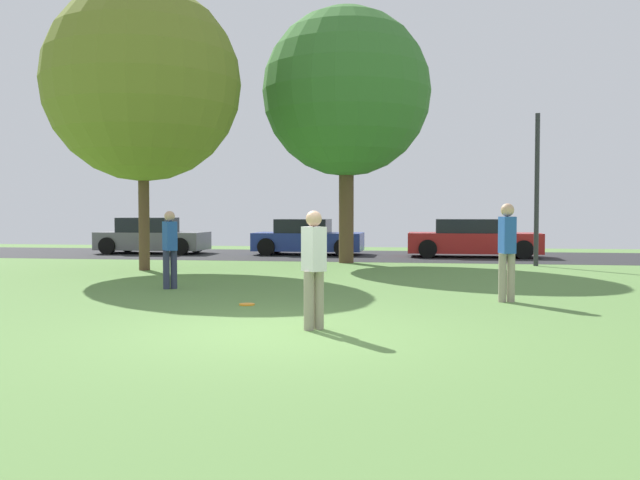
{
  "coord_description": "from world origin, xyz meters",
  "views": [
    {
      "loc": [
        2.02,
        -9.0,
        1.64
      ],
      "look_at": [
        0.0,
        3.65,
        1.09
      ],
      "focal_mm": 38.83,
      "sensor_mm": 36.0,
      "label": 1
    }
  ],
  "objects_px": {
    "oak_tree_center": "(346,93)",
    "parked_car_blue": "(307,238)",
    "person_walking": "(507,247)",
    "frisbee_disc": "(247,304)",
    "oak_tree_right": "(143,84)",
    "parked_car_red": "(472,239)",
    "street_lamp_post": "(537,190)",
    "person_catcher": "(170,246)",
    "parked_car_grey": "(152,237)",
    "person_thrower": "(314,264)"
  },
  "relations": [
    {
      "from": "oak_tree_center",
      "to": "parked_car_blue",
      "type": "relative_size",
      "value": 1.98
    },
    {
      "from": "person_walking",
      "to": "frisbee_disc",
      "type": "xyz_separation_m",
      "value": [
        -4.49,
        -1.13,
        -0.97
      ]
    },
    {
      "from": "oak_tree_right",
      "to": "parked_car_red",
      "type": "relative_size",
      "value": 1.7
    },
    {
      "from": "parked_car_red",
      "to": "street_lamp_post",
      "type": "xyz_separation_m",
      "value": [
        1.63,
        -3.73,
        1.63
      ]
    },
    {
      "from": "person_walking",
      "to": "parked_car_blue",
      "type": "relative_size",
      "value": 0.44
    },
    {
      "from": "oak_tree_right",
      "to": "person_catcher",
      "type": "relative_size",
      "value": 4.77
    },
    {
      "from": "oak_tree_center",
      "to": "parked_car_red",
      "type": "height_order",
      "value": "oak_tree_center"
    },
    {
      "from": "oak_tree_center",
      "to": "person_catcher",
      "type": "xyz_separation_m",
      "value": [
        -2.77,
        -7.82,
        -4.42
      ]
    },
    {
      "from": "person_walking",
      "to": "parked_car_grey",
      "type": "relative_size",
      "value": 0.43
    },
    {
      "from": "person_walking",
      "to": "parked_car_red",
      "type": "relative_size",
      "value": 0.39
    },
    {
      "from": "person_thrower",
      "to": "person_walking",
      "type": "relative_size",
      "value": 0.93
    },
    {
      "from": "person_thrower",
      "to": "parked_car_red",
      "type": "relative_size",
      "value": 0.36
    },
    {
      "from": "person_catcher",
      "to": "parked_car_red",
      "type": "bearing_deg",
      "value": 107.91
    },
    {
      "from": "person_walking",
      "to": "street_lamp_post",
      "type": "height_order",
      "value": "street_lamp_post"
    },
    {
      "from": "oak_tree_center",
      "to": "parked_car_grey",
      "type": "xyz_separation_m",
      "value": [
        -7.94,
        3.54,
        -4.69
      ]
    },
    {
      "from": "parked_car_blue",
      "to": "parked_car_red",
      "type": "bearing_deg",
      "value": -4.28
    },
    {
      "from": "street_lamp_post",
      "to": "person_thrower",
      "type": "bearing_deg",
      "value": -111.47
    },
    {
      "from": "parked_car_grey",
      "to": "street_lamp_post",
      "type": "relative_size",
      "value": 0.91
    },
    {
      "from": "parked_car_red",
      "to": "person_walking",
      "type": "bearing_deg",
      "value": -90.54
    },
    {
      "from": "parked_car_grey",
      "to": "frisbee_disc",
      "type": "bearing_deg",
      "value": -61.28
    },
    {
      "from": "frisbee_disc",
      "to": "parked_car_grey",
      "type": "xyz_separation_m",
      "value": [
        -7.41,
        13.53,
        0.61
      ]
    },
    {
      "from": "oak_tree_right",
      "to": "parked_car_grey",
      "type": "bearing_deg",
      "value": 111.29
    },
    {
      "from": "person_thrower",
      "to": "parked_car_red",
      "type": "bearing_deg",
      "value": -51.68
    },
    {
      "from": "person_walking",
      "to": "parked_car_grey",
      "type": "xyz_separation_m",
      "value": [
        -11.9,
        12.39,
        -0.36
      ]
    },
    {
      "from": "person_thrower",
      "to": "parked_car_grey",
      "type": "bearing_deg",
      "value": -11.03
    },
    {
      "from": "person_walking",
      "to": "street_lamp_post",
      "type": "relative_size",
      "value": 0.39
    },
    {
      "from": "oak_tree_center",
      "to": "street_lamp_post",
      "type": "relative_size",
      "value": 1.77
    },
    {
      "from": "person_thrower",
      "to": "parked_car_grey",
      "type": "relative_size",
      "value": 0.4
    },
    {
      "from": "oak_tree_right",
      "to": "parked_car_red",
      "type": "xyz_separation_m",
      "value": [
        9.25,
        6.94,
        -4.48
      ]
    },
    {
      "from": "person_catcher",
      "to": "street_lamp_post",
      "type": "bearing_deg",
      "value": 90.71
    },
    {
      "from": "oak_tree_center",
      "to": "parked_car_red",
      "type": "bearing_deg",
      "value": 39.57
    },
    {
      "from": "parked_car_grey",
      "to": "street_lamp_post",
      "type": "xyz_separation_m",
      "value": [
        13.65,
        -3.9,
        1.62
      ]
    },
    {
      "from": "person_thrower",
      "to": "parked_car_blue",
      "type": "height_order",
      "value": "person_thrower"
    },
    {
      "from": "oak_tree_center",
      "to": "parked_car_grey",
      "type": "bearing_deg",
      "value": 155.98
    },
    {
      "from": "person_catcher",
      "to": "parked_car_red",
      "type": "relative_size",
      "value": 0.36
    },
    {
      "from": "parked_car_blue",
      "to": "street_lamp_post",
      "type": "height_order",
      "value": "street_lamp_post"
    },
    {
      "from": "parked_car_red",
      "to": "person_thrower",
      "type": "bearing_deg",
      "value": -101.04
    },
    {
      "from": "person_thrower",
      "to": "frisbee_disc",
      "type": "height_order",
      "value": "person_thrower"
    },
    {
      "from": "person_thrower",
      "to": "frisbee_disc",
      "type": "distance_m",
      "value": 2.88
    },
    {
      "from": "oak_tree_right",
      "to": "parked_car_blue",
      "type": "height_order",
      "value": "oak_tree_right"
    },
    {
      "from": "oak_tree_center",
      "to": "street_lamp_post",
      "type": "xyz_separation_m",
      "value": [
        5.71,
        -0.36,
        -3.06
      ]
    },
    {
      "from": "person_catcher",
      "to": "parked_car_blue",
      "type": "height_order",
      "value": "person_catcher"
    },
    {
      "from": "person_thrower",
      "to": "person_walking",
      "type": "distance_m",
      "value": 4.48
    },
    {
      "from": "oak_tree_right",
      "to": "parked_car_grey",
      "type": "xyz_separation_m",
      "value": [
        -2.77,
        7.11,
        -4.48
      ]
    },
    {
      "from": "parked_car_blue",
      "to": "street_lamp_post",
      "type": "bearing_deg",
      "value": -28.73
    },
    {
      "from": "oak_tree_center",
      "to": "parked_car_red",
      "type": "relative_size",
      "value": 1.74
    },
    {
      "from": "oak_tree_center",
      "to": "person_thrower",
      "type": "bearing_deg",
      "value": -85.17
    },
    {
      "from": "oak_tree_right",
      "to": "frisbee_disc",
      "type": "distance_m",
      "value": 9.41
    },
    {
      "from": "person_catcher",
      "to": "frisbee_disc",
      "type": "bearing_deg",
      "value": 5.29
    },
    {
      "from": "parked_car_red",
      "to": "parked_car_blue",
      "type": "bearing_deg",
      "value": 175.72
    }
  ]
}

